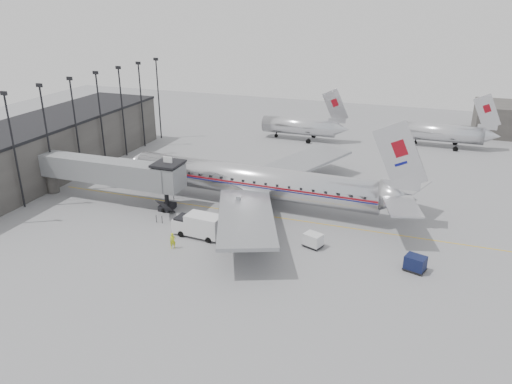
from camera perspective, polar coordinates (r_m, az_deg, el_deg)
ground at (r=59.40m, az=-3.90°, el=-4.51°), size 160.00×160.00×0.00m
terminal at (r=83.89m, az=-23.01°, el=4.62°), size 12.00×46.00×8.00m
apron_line at (r=63.46m, az=0.74°, el=-2.66°), size 60.00×0.15×0.01m
jet_bridge at (r=68.53m, az=-15.66°, el=2.14°), size 21.00×6.20×7.10m
floodlight_masts at (r=80.89m, az=-18.60°, el=7.85°), size 0.90×42.25×15.25m
distant_aircraft_near at (r=96.59m, az=5.03°, el=7.57°), size 16.39×3.20×10.26m
distant_aircraft_mid at (r=97.61m, az=20.66°, el=6.40°), size 16.39×3.20×10.26m
airliner at (r=65.29m, az=0.22°, el=1.21°), size 41.88×38.77×13.24m
service_van at (r=57.96m, az=-6.60°, el=-3.73°), size 5.98×2.70×2.74m
baggage_cart_navy at (r=53.39m, az=17.74°, el=-7.75°), size 2.46×2.13×1.63m
baggage_cart_white at (r=55.82m, az=6.54°, el=-5.46°), size 2.42×2.14×1.58m
ramp_worker at (r=55.85m, az=-9.50°, el=-5.52°), size 0.80×0.75×1.84m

